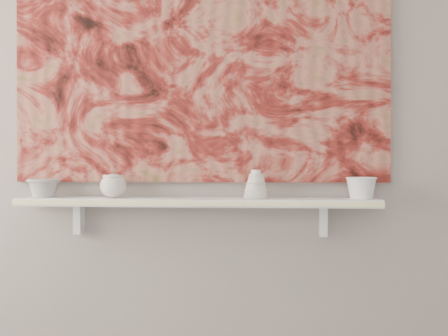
# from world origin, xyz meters

# --- Properties ---
(wall_back) EXTENTS (3.60, 0.00, 3.60)m
(wall_back) POSITION_xyz_m (0.00, 1.60, 1.35)
(wall_back) COLOR gray
(wall_back) RESTS_ON floor
(shelf) EXTENTS (1.40, 0.18, 0.03)m
(shelf) POSITION_xyz_m (0.00, 1.51, 0.92)
(shelf) COLOR silver
(shelf) RESTS_ON wall_back
(shelf_stripe) EXTENTS (1.40, 0.01, 0.02)m
(shelf_stripe) POSITION_xyz_m (0.00, 1.41, 0.92)
(shelf_stripe) COLOR #F2E8A1
(shelf_stripe) RESTS_ON shelf
(bracket_left) EXTENTS (0.03, 0.06, 0.12)m
(bracket_left) POSITION_xyz_m (-0.49, 1.57, 0.84)
(bracket_left) COLOR silver
(bracket_left) RESTS_ON wall_back
(bracket_right) EXTENTS (0.03, 0.06, 0.12)m
(bracket_right) POSITION_xyz_m (0.49, 1.57, 0.84)
(bracket_right) COLOR silver
(bracket_right) RESTS_ON wall_back
(painting) EXTENTS (1.50, 0.02, 1.10)m
(painting) POSITION_xyz_m (0.00, 1.59, 1.54)
(painting) COLOR maroon
(painting) RESTS_ON wall_back
(house_motif) EXTENTS (0.09, 0.00, 0.08)m
(house_motif) POSITION_xyz_m (0.45, 1.57, 1.23)
(house_motif) COLOR black
(house_motif) RESTS_ON painting
(bowl_grey) EXTENTS (0.14, 0.14, 0.08)m
(bowl_grey) POSITION_xyz_m (-0.61, 1.51, 0.97)
(bowl_grey) COLOR gray
(bowl_grey) RESTS_ON shelf
(cup_cream) EXTENTS (0.12, 0.12, 0.09)m
(cup_cream) POSITION_xyz_m (-0.33, 1.51, 0.98)
(cup_cream) COLOR beige
(cup_cream) RESTS_ON shelf
(bell_vessel) EXTENTS (0.11, 0.11, 0.11)m
(bell_vessel) POSITION_xyz_m (0.23, 1.51, 0.99)
(bell_vessel) COLOR silver
(bell_vessel) RESTS_ON shelf
(bowl_white) EXTENTS (0.14, 0.14, 0.08)m
(bowl_white) POSITION_xyz_m (0.63, 1.51, 0.97)
(bowl_white) COLOR silver
(bowl_white) RESTS_ON shelf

